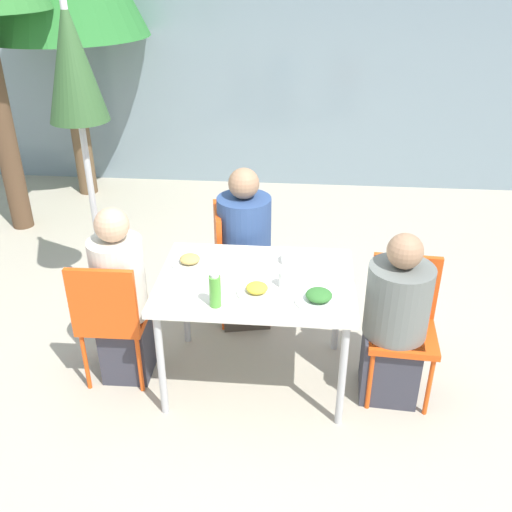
% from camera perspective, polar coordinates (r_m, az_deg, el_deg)
% --- Properties ---
extents(ground_plane, '(24.00, 24.00, 0.00)m').
position_cam_1_polar(ground_plane, '(3.79, 0.00, -12.02)').
color(ground_plane, '#B2A893').
extents(building_facade, '(10.00, 0.20, 3.00)m').
position_cam_1_polar(building_facade, '(6.54, 2.90, 19.96)').
color(building_facade, gray).
rests_on(building_facade, ground).
extents(dining_table, '(1.15, 0.83, 0.75)m').
position_cam_1_polar(dining_table, '(3.39, 0.00, -3.22)').
color(dining_table, silver).
rests_on(dining_table, ground).
extents(chair_left, '(0.41, 0.41, 0.88)m').
position_cam_1_polar(chair_left, '(3.57, -14.32, -5.57)').
color(chair_left, '#E54C14').
rests_on(chair_left, ground).
extents(person_left, '(0.32, 0.32, 1.17)m').
position_cam_1_polar(person_left, '(3.60, -13.28, -4.37)').
color(person_left, '#383842').
rests_on(person_left, ground).
extents(chair_right, '(0.43, 0.43, 0.88)m').
position_cam_1_polar(chair_right, '(3.55, 14.45, -5.88)').
color(chair_right, '#E54C14').
rests_on(chair_right, ground).
extents(person_right, '(0.37, 0.37, 1.10)m').
position_cam_1_polar(person_right, '(3.48, 13.71, -6.67)').
color(person_right, '#383842').
rests_on(person_right, ground).
extents(chair_far, '(0.47, 0.47, 0.88)m').
position_cam_1_polar(chair_far, '(4.10, -2.33, 0.05)').
color(chair_far, '#E54C14').
rests_on(chair_far, ground).
extents(person_far, '(0.40, 0.40, 1.19)m').
position_cam_1_polar(person_far, '(4.04, -1.15, 0.26)').
color(person_far, '#473D33').
rests_on(person_far, ground).
extents(closed_umbrella, '(0.39, 0.39, 2.22)m').
position_cam_1_polar(closed_umbrella, '(3.99, -17.68, 16.49)').
color(closed_umbrella, '#333333').
rests_on(closed_umbrella, ground).
extents(plate_0, '(0.27, 0.27, 0.07)m').
position_cam_1_polar(plate_0, '(3.15, 6.29, -4.15)').
color(plate_0, white).
rests_on(plate_0, dining_table).
extents(plate_1, '(0.23, 0.23, 0.06)m').
position_cam_1_polar(plate_1, '(3.51, -6.62, -0.51)').
color(plate_1, white).
rests_on(plate_1, dining_table).
extents(plate_2, '(0.22, 0.22, 0.06)m').
position_cam_1_polar(plate_2, '(3.20, 0.09, -3.43)').
color(plate_2, white).
rests_on(plate_2, dining_table).
extents(bottle, '(0.06, 0.06, 0.20)m').
position_cam_1_polar(bottle, '(3.07, -4.11, -3.47)').
color(bottle, '#51A338').
rests_on(bottle, dining_table).
extents(drinking_cup, '(0.07, 0.07, 0.10)m').
position_cam_1_polar(drinking_cup, '(3.26, 2.83, -2.30)').
color(drinking_cup, white).
rests_on(drinking_cup, dining_table).
extents(salad_bowl, '(0.15, 0.15, 0.06)m').
position_cam_1_polar(salad_bowl, '(3.52, 3.77, -0.24)').
color(salad_bowl, white).
rests_on(salad_bowl, dining_table).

